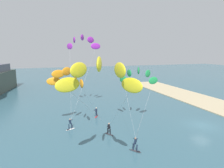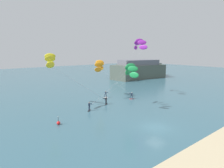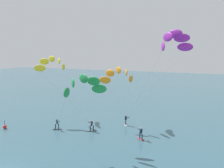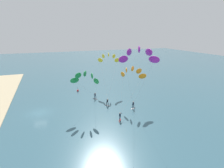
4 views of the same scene
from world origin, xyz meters
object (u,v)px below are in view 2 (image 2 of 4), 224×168
kitesurfer_nearshore (138,46)px  marker_buoy (58,123)px  kitesurfer_mid_water (101,67)px  kitesurfer_far_out (53,62)px

kitesurfer_nearshore → marker_buoy: bearing=-165.7°
kitesurfer_nearshore → kitesurfer_mid_water: kitesurfer_nearshore is taller
kitesurfer_far_out → kitesurfer_mid_water: bearing=5.4°
kitesurfer_mid_water → kitesurfer_far_out: kitesurfer_far_out is taller
kitesurfer_nearshore → kitesurfer_mid_water: bearing=158.4°
kitesurfer_nearshore → marker_buoy: size_ratio=10.36×
kitesurfer_nearshore → marker_buoy: (-23.56, -6.00, -12.22)m
kitesurfer_far_out → marker_buoy: 12.55m
kitesurfer_nearshore → kitesurfer_mid_water: size_ratio=1.55×
kitesurfer_nearshore → marker_buoy: 27.21m
kitesurfer_mid_water → marker_buoy: kitesurfer_mid_water is taller
kitesurfer_far_out → marker_buoy: (-2.77, -8.35, -8.95)m
kitesurfer_far_out → kitesurfer_nearshore: bearing=-6.5°
kitesurfer_nearshore → kitesurfer_far_out: size_ratio=1.12×
kitesurfer_nearshore → kitesurfer_far_out: 21.17m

